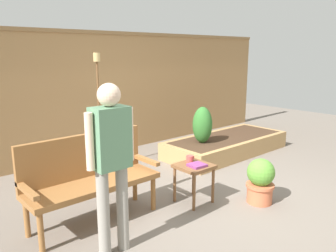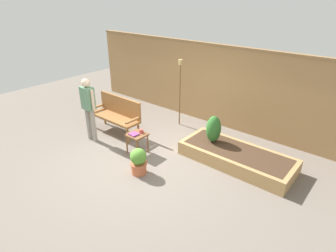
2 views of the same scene
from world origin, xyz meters
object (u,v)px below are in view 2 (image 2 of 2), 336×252
object	(u,v)px
potted_boxwood	(138,161)
shrub_near_bench	(214,129)
garden_bench	(117,112)
side_table	(137,137)
tiki_torch	(180,82)
person_by_bench	(88,105)
cup_on_table	(141,131)
book_on_table	(134,134)

from	to	relation	value
potted_boxwood	shrub_near_bench	distance (m)	1.81
garden_bench	side_table	xyz separation A→B (m)	(1.16, -0.45, -0.15)
side_table	shrub_near_bench	distance (m)	1.71
side_table	tiki_torch	size ratio (longest dim) A/B	0.27
garden_bench	potted_boxwood	bearing A→B (deg)	-29.45
potted_boxwood	person_by_bench	bearing A→B (deg)	171.74
cup_on_table	shrub_near_bench	distance (m)	1.61
potted_boxwood	tiki_torch	distance (m)	2.67
book_on_table	shrub_near_bench	distance (m)	1.76
tiki_torch	shrub_near_bench	bearing A→B (deg)	-26.02
book_on_table	tiki_torch	bearing A→B (deg)	100.32
potted_boxwood	shrub_near_bench	size ratio (longest dim) A/B	0.90
book_on_table	person_by_bench	xyz separation A→B (m)	(-1.30, -0.20, 0.44)
tiki_torch	cup_on_table	bearing A→B (deg)	-81.73
garden_bench	cup_on_table	distance (m)	1.25
side_table	tiki_torch	distance (m)	2.02
garden_bench	person_by_bench	size ratio (longest dim) A/B	0.92
side_table	person_by_bench	world-z (taller)	person_by_bench
shrub_near_bench	tiki_torch	world-z (taller)	tiki_torch
cup_on_table	tiki_torch	world-z (taller)	tiki_torch
cup_on_table	shrub_near_bench	world-z (taller)	shrub_near_bench
shrub_near_bench	person_by_bench	xyz separation A→B (m)	(-2.63, -1.35, 0.33)
potted_boxwood	tiki_torch	world-z (taller)	tiki_torch
cup_on_table	side_table	bearing A→B (deg)	-108.50
garden_bench	tiki_torch	distance (m)	1.81
side_table	potted_boxwood	world-z (taller)	potted_boxwood
shrub_near_bench	side_table	bearing A→B (deg)	-140.43
garden_bench	person_by_bench	distance (m)	0.83
book_on_table	tiki_torch	size ratio (longest dim) A/B	0.11
garden_bench	person_by_bench	bearing A→B (deg)	-102.38
garden_bench	shrub_near_bench	size ratio (longest dim) A/B	2.34
cup_on_table	potted_boxwood	bearing A→B (deg)	-49.63
potted_boxwood	side_table	bearing A→B (deg)	137.39
cup_on_table	person_by_bench	distance (m)	1.47
garden_bench	book_on_table	world-z (taller)	garden_bench
person_by_bench	tiki_torch	bearing A→B (deg)	62.17
cup_on_table	potted_boxwood	xyz separation A→B (m)	(0.56, -0.66, -0.23)
side_table	book_on_table	xyz separation A→B (m)	(-0.02, -0.07, 0.10)
cup_on_table	person_by_bench	xyz separation A→B (m)	(-1.36, -0.38, 0.41)
garden_bench	potted_boxwood	world-z (taller)	garden_bench
shrub_near_bench	cup_on_table	bearing A→B (deg)	-142.61
garden_bench	shrub_near_bench	xyz separation A→B (m)	(2.47, 0.64, 0.06)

